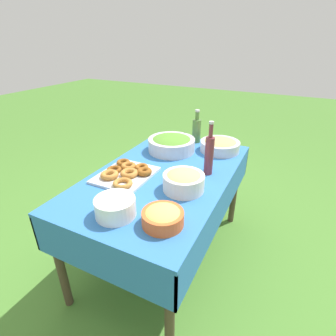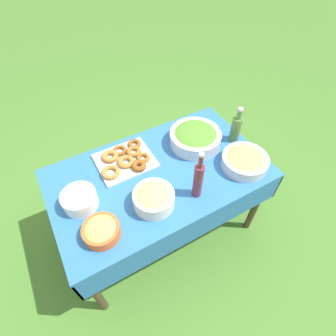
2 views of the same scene
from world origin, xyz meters
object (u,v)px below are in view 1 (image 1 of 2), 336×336
(plate_stack, at_px, (115,207))
(wine_bottle, at_px, (209,154))
(pasta_bowl, at_px, (184,180))
(donut_platter, at_px, (126,173))
(bread_bowl, at_px, (220,145))
(salad_bowl, at_px, (172,143))
(olive_oil_bottle, at_px, (197,130))
(fruit_bowl, at_px, (163,217))

(plate_stack, distance_m, wine_bottle, 0.69)
(pasta_bowl, height_order, donut_platter, pasta_bowl)
(pasta_bowl, relative_size, bread_bowl, 0.80)
(bread_bowl, bearing_deg, salad_bowl, -63.63)
(wine_bottle, xyz_separation_m, bread_bowl, (-0.40, -0.04, -0.09))
(pasta_bowl, bearing_deg, wine_bottle, 166.33)
(olive_oil_bottle, height_order, wine_bottle, wine_bottle)
(olive_oil_bottle, relative_size, wine_bottle, 0.78)
(donut_platter, bearing_deg, olive_oil_bottle, 166.63)
(plate_stack, bearing_deg, donut_platter, -152.46)
(plate_stack, distance_m, fruit_bowl, 0.25)
(pasta_bowl, distance_m, bread_bowl, 0.66)
(plate_stack, height_order, bread_bowl, bread_bowl)
(bread_bowl, distance_m, fruit_bowl, 0.99)
(salad_bowl, bearing_deg, plate_stack, 7.04)
(salad_bowl, bearing_deg, olive_oil_bottle, 159.07)
(fruit_bowl, bearing_deg, wine_bottle, 177.53)
(donut_platter, xyz_separation_m, bread_bowl, (-0.67, 0.42, 0.03))
(wine_bottle, xyz_separation_m, fruit_bowl, (0.59, -0.03, -0.09))
(pasta_bowl, height_order, plate_stack, pasta_bowl)
(olive_oil_bottle, distance_m, wine_bottle, 0.57)
(wine_bottle, bearing_deg, bread_bowl, -174.44)
(pasta_bowl, relative_size, donut_platter, 0.62)
(donut_platter, bearing_deg, wine_bottle, 120.54)
(olive_oil_bottle, distance_m, bread_bowl, 0.26)
(salad_bowl, height_order, pasta_bowl, salad_bowl)
(salad_bowl, height_order, wine_bottle, wine_bottle)
(wine_bottle, bearing_deg, donut_platter, -59.46)
(bread_bowl, bearing_deg, pasta_bowl, -2.02)
(pasta_bowl, xyz_separation_m, fruit_bowl, (0.33, 0.04, -0.02))
(salad_bowl, xyz_separation_m, pasta_bowl, (0.49, 0.31, -0.00))
(donut_platter, height_order, olive_oil_bottle, olive_oil_bottle)
(salad_bowl, distance_m, fruit_bowl, 0.89)
(pasta_bowl, height_order, wine_bottle, wine_bottle)
(olive_oil_bottle, bearing_deg, salad_bowl, -20.93)
(pasta_bowl, height_order, bread_bowl, pasta_bowl)
(plate_stack, distance_m, bread_bowl, 1.05)
(wine_bottle, height_order, fruit_bowl, wine_bottle)
(salad_bowl, xyz_separation_m, olive_oil_bottle, (-0.27, 0.10, 0.05))
(fruit_bowl, bearing_deg, plate_stack, -80.54)
(pasta_bowl, bearing_deg, bread_bowl, 177.98)
(salad_bowl, bearing_deg, bread_bowl, 116.37)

